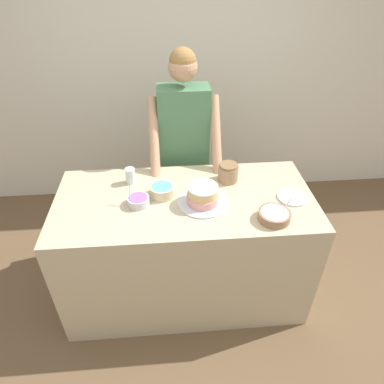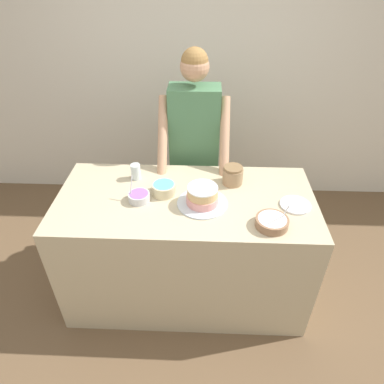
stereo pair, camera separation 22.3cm
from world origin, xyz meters
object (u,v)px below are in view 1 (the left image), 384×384
Objects in this scene: cake at (203,196)px; frosting_bowl_purple at (138,200)px; ceramic_plate at (292,197)px; stoneware_jar at (228,173)px; person_baker at (184,138)px; drinking_glass at (130,176)px; frosting_bowl_white at (274,215)px; frosting_bowl_blue at (162,190)px.

cake is 1.95× the size of frosting_bowl_purple.
stoneware_jar reaches higher than ceramic_plate.
person_baker reaches higher than frosting_bowl_purple.
stoneware_jar is at bearing 50.09° from cake.
frosting_bowl_white is at bearing -27.93° from drinking_glass.
cake is 2.92× the size of drinking_glass.
frosting_bowl_white is 1.40× the size of stoneware_jar.
drinking_glass is (-0.49, 0.28, -0.00)m from cake.
frosting_bowl_white is 1.75× the size of drinking_glass.
cake and stoneware_jar have the same top height.
stoneware_jar is at bearing 17.18° from frosting_bowl_blue.
frosting_bowl_purple reaches higher than stoneware_jar.
frosting_bowl_purple reaches higher than ceramic_plate.
person_baker is at bearing 72.33° from frosting_bowl_blue.
person_baker is 12.21× the size of stoneware_jar.
frosting_bowl_white reaches higher than stoneware_jar.
cake is 1.67× the size of frosting_bowl_white.
cake is at bearing -21.58° from frosting_bowl_blue.
stoneware_jar reaches higher than frosting_bowl_blue.
stoneware_jar is (0.47, 0.15, 0.02)m from frosting_bowl_blue.
drinking_glass is 1.13m from ceramic_plate.
cake is 0.28m from frosting_bowl_blue.
cake is 0.47m from frosting_bowl_white.
ceramic_plate is at bearing 47.95° from frosting_bowl_white.
frosting_bowl_blue is 0.95× the size of frosting_bowl_purple.
drinking_glass is at bearing 150.02° from cake.
cake is at bearing -2.71° from frosting_bowl_purple.
ceramic_plate is at bearing -44.89° from person_baker.
cake is (0.08, -0.69, -0.07)m from person_baker.
frosting_bowl_blue is at bearing -38.42° from drinking_glass.
frosting_bowl_purple is at bearing -159.90° from stoneware_jar.
person_baker is at bearing 45.05° from drinking_glass.
person_baker is 15.31× the size of drinking_glass.
frosting_bowl_blue is at bearing 28.26° from frosting_bowl_purple.
frosting_bowl_blue is 0.75m from frosting_bowl_white.
frosting_bowl_white reaches higher than drinking_glass.
frosting_bowl_white reaches higher than ceramic_plate.
frosting_bowl_purple is at bearing -76.07° from drinking_glass.
frosting_bowl_white is at bearing -64.79° from stoneware_jar.
stoneware_jar is (0.21, 0.25, 0.01)m from cake.
frosting_bowl_white is at bearing -132.05° from ceramic_plate.
ceramic_plate is (0.87, -0.10, -0.04)m from frosting_bowl_blue.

